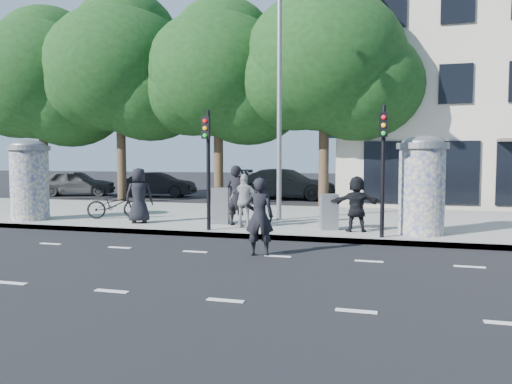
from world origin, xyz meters
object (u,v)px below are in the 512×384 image
(cabinet_left, at_px, (221,206))
(ad_column_right, at_px, (422,183))
(street_lamp, at_px, (279,78))
(cabinet_right, at_px, (329,212))
(traffic_pole_far, at_px, (383,157))
(ped_a, at_px, (139,195))
(ad_column_left, at_px, (29,178))
(ped_f, at_px, (356,204))
(car_left, at_px, (77,183))
(bicycle, at_px, (115,205))
(ped_e, at_px, (245,201))
(car_mid, at_px, (159,185))
(car_right, at_px, (287,184))
(man_road, at_px, (259,217))
(ped_b, at_px, (236,195))
(traffic_pole_near, at_px, (208,157))

(cabinet_left, bearing_deg, ad_column_right, -12.33)
(street_lamp, height_order, cabinet_left, street_lamp)
(cabinet_right, bearing_deg, ad_column_right, -22.93)
(traffic_pole_far, distance_m, ped_a, 7.62)
(ad_column_left, xyz_separation_m, ped_f, (10.68, 0.17, -0.61))
(ad_column_right, relative_size, car_left, 0.61)
(ped_f, height_order, bicycle, ped_f)
(ad_column_right, bearing_deg, ped_a, -179.95)
(ped_e, xyz_separation_m, car_mid, (-8.69, 11.79, -0.27))
(ad_column_left, height_order, ped_a, ad_column_left)
(street_lamp, height_order, ped_e, street_lamp)
(ped_e, bearing_deg, car_left, -44.82)
(ped_f, distance_m, car_right, 13.14)
(bicycle, distance_m, car_mid, 11.48)
(cabinet_right, bearing_deg, traffic_pole_far, -54.60)
(ad_column_right, relative_size, traffic_pole_far, 0.78)
(traffic_pole_far, relative_size, car_mid, 0.83)
(street_lamp, xyz_separation_m, car_left, (-14.10, 8.97, -4.05))
(bicycle, height_order, cabinet_right, cabinet_right)
(traffic_pole_far, height_order, car_left, traffic_pole_far)
(man_road, distance_m, car_right, 15.81)
(traffic_pole_far, relative_size, ped_b, 1.85)
(man_road, xyz_separation_m, cabinet_left, (-2.30, 3.84, -0.17))
(traffic_pole_near, bearing_deg, bicycle, 157.01)
(ped_b, bearing_deg, ad_column_left, 19.21)
(cabinet_right, bearing_deg, ped_b, 157.65)
(street_lamp, relative_size, ped_a, 4.58)
(car_mid, bearing_deg, car_right, -91.48)
(ad_column_right, distance_m, car_right, 13.84)
(street_lamp, bearing_deg, cabinet_left, -137.65)
(traffic_pole_far, bearing_deg, ad_column_right, 42.21)
(traffic_pole_near, height_order, street_lamp, street_lamp)
(bicycle, bearing_deg, ped_f, -120.44)
(street_lamp, relative_size, ped_f, 5.12)
(man_road, bearing_deg, ad_column_left, -30.99)
(car_left, distance_m, car_right, 12.23)
(car_right, bearing_deg, ad_column_left, 161.14)
(cabinet_left, bearing_deg, ped_e, -41.63)
(car_right, bearing_deg, ped_e, -166.51)
(bicycle, bearing_deg, ped_e, -125.54)
(ped_b, bearing_deg, ped_a, 20.45)
(traffic_pole_near, bearing_deg, ad_column_left, 173.89)
(traffic_pole_near, bearing_deg, car_right, 92.39)
(bicycle, distance_m, cabinet_right, 7.38)
(traffic_pole_near, relative_size, ped_e, 2.14)
(traffic_pole_far, height_order, ped_f, traffic_pole_far)
(car_mid, bearing_deg, ped_a, -162.43)
(ped_a, distance_m, car_right, 12.46)
(ped_a, xyz_separation_m, ped_f, (6.75, -0.02, -0.09))
(street_lamp, distance_m, bicycle, 6.95)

